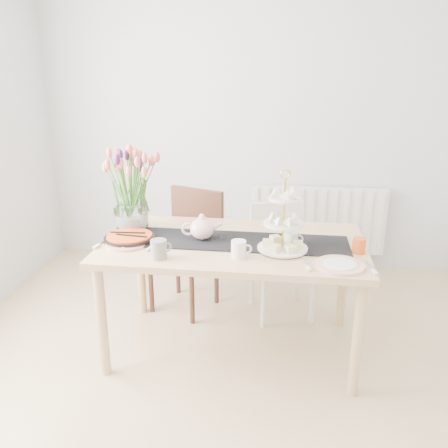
# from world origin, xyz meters

# --- Properties ---
(room_shell) EXTENTS (4.50, 4.50, 4.50)m
(room_shell) POSITION_xyz_m (0.00, 0.00, 1.30)
(room_shell) COLOR tan
(room_shell) RESTS_ON ground
(radiator) EXTENTS (1.20, 0.08, 0.60)m
(radiator) POSITION_xyz_m (0.50, 2.19, 0.45)
(radiator) COLOR white
(radiator) RESTS_ON room_shell
(dining_table) EXTENTS (1.60, 0.90, 0.75)m
(dining_table) POSITION_xyz_m (-0.10, 0.75, 0.67)
(dining_table) COLOR tan
(dining_table) RESTS_ON ground
(chair_brown) EXTENTS (0.57, 0.57, 0.90)m
(chair_brown) POSITION_xyz_m (-0.50, 1.33, 0.52)
(chair_brown) COLOR #3B1C15
(chair_brown) RESTS_ON ground
(chair_white) EXTENTS (0.51, 0.51, 0.82)m
(chair_white) POSITION_xyz_m (0.18, 1.33, 0.47)
(chair_white) COLOR white
(chair_white) RESTS_ON ground
(table_runner) EXTENTS (1.40, 0.35, 0.01)m
(table_runner) POSITION_xyz_m (-0.10, 0.75, 0.75)
(table_runner) COLOR black
(table_runner) RESTS_ON dining_table
(tulip_vase) EXTENTS (0.64, 0.64, 0.54)m
(tulip_vase) POSITION_xyz_m (-0.79, 0.88, 1.10)
(tulip_vase) COLOR silver
(tulip_vase) RESTS_ON dining_table
(cake_stand) EXTENTS (0.29, 0.29, 0.43)m
(cake_stand) POSITION_xyz_m (0.20, 0.64, 0.87)
(cake_stand) COLOR gold
(cake_stand) RESTS_ON dining_table
(teapot) EXTENTS (0.27, 0.23, 0.16)m
(teapot) POSITION_xyz_m (-0.29, 0.75, 0.82)
(teapot) COLOR white
(teapot) RESTS_ON dining_table
(cream_jug) EXTENTS (0.09, 0.09, 0.09)m
(cream_jug) POSITION_xyz_m (0.25, 0.72, 0.79)
(cream_jug) COLOR silver
(cream_jug) RESTS_ON dining_table
(tart_tin) EXTENTS (0.31, 0.31, 0.04)m
(tart_tin) POSITION_xyz_m (-0.74, 0.68, 0.77)
(tart_tin) COLOR black
(tart_tin) RESTS_ON dining_table
(mug_grey) EXTENTS (0.13, 0.13, 0.11)m
(mug_grey) POSITION_xyz_m (-0.48, 0.43, 0.80)
(mug_grey) COLOR gray
(mug_grey) RESTS_ON dining_table
(mug_white) EXTENTS (0.10, 0.10, 0.10)m
(mug_white) POSITION_xyz_m (-0.04, 0.50, 0.80)
(mug_white) COLOR white
(mug_white) RESTS_ON dining_table
(mug_orange) EXTENTS (0.10, 0.10, 0.09)m
(mug_orange) POSITION_xyz_m (0.64, 0.66, 0.79)
(mug_orange) COLOR #D94F18
(mug_orange) RESTS_ON dining_table
(plate_left) EXTENTS (0.30, 0.30, 0.01)m
(plate_left) POSITION_xyz_m (-0.73, 0.61, 0.76)
(plate_left) COLOR silver
(plate_left) RESTS_ON dining_table
(plate_right) EXTENTS (0.32, 0.32, 0.01)m
(plate_right) POSITION_xyz_m (0.52, 0.45, 0.76)
(plate_right) COLOR white
(plate_right) RESTS_ON dining_table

